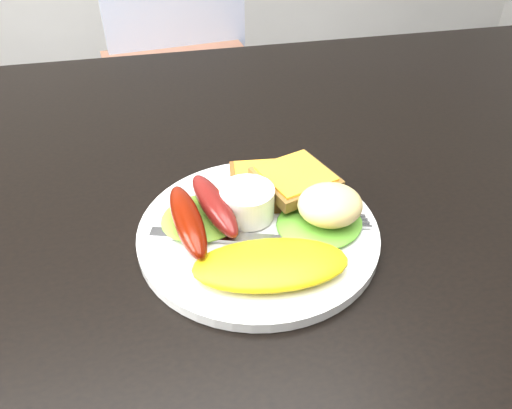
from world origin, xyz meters
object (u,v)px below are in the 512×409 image
at_px(dining_table, 261,194).
at_px(plate, 258,232).
at_px(person, 369,31).
at_px(dining_chair, 185,77).

xyz_separation_m(dining_table, plate, (-0.02, -0.09, 0.03)).
bearing_deg(person, dining_chair, -32.46).
height_order(person, plate, person).
xyz_separation_m(person, plate, (-0.37, -0.61, 0.04)).
relative_size(dining_table, dining_chair, 2.68).
distance_m(dining_table, dining_chair, 1.01).
distance_m(person, plate, 0.71).
bearing_deg(dining_table, plate, -104.23).
bearing_deg(person, plate, 78.55).
height_order(dining_table, person, person).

